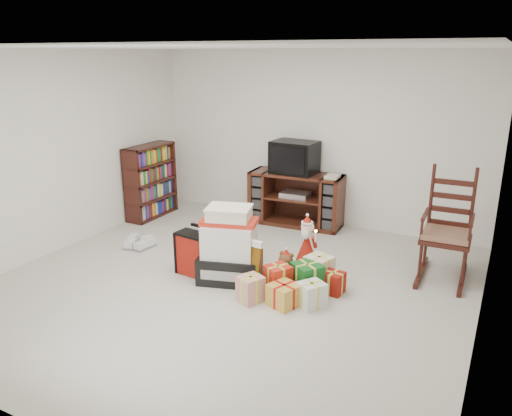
# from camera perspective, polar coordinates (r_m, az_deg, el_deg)

# --- Properties ---
(room) EXTENTS (5.01, 5.01, 2.51)m
(room) POSITION_cam_1_polar(r_m,az_deg,el_deg) (5.15, -3.24, 3.78)
(room) COLOR beige
(room) RESTS_ON ground
(tv_stand) EXTENTS (1.39, 0.56, 0.78)m
(tv_stand) POSITION_cam_1_polar(r_m,az_deg,el_deg) (7.37, 4.58, 1.03)
(tv_stand) COLOR #452113
(tv_stand) RESTS_ON floor
(bookshelf) EXTENTS (0.30, 0.91, 1.12)m
(bookshelf) POSITION_cam_1_polar(r_m,az_deg,el_deg) (7.87, -11.93, 2.87)
(bookshelf) COLOR #3C1610
(bookshelf) RESTS_ON floor
(rocking_chair) EXTENTS (0.55, 0.88, 1.31)m
(rocking_chair) POSITION_cam_1_polar(r_m,az_deg,el_deg) (6.01, 20.91, -3.38)
(rocking_chair) COLOR #3C1610
(rocking_chair) RESTS_ON floor
(gift_pile) EXTENTS (0.78, 0.66, 0.84)m
(gift_pile) POSITION_cam_1_polar(r_m,az_deg,el_deg) (5.56, -3.02, -4.73)
(gift_pile) COLOR black
(gift_pile) RESTS_ON floor
(red_suitcase) EXTENTS (0.41, 0.25, 0.59)m
(red_suitcase) POSITION_cam_1_polar(r_m,az_deg,el_deg) (5.76, -7.10, -5.22)
(red_suitcase) COLOR maroon
(red_suitcase) RESTS_ON floor
(stocking) EXTENTS (0.28, 0.14, 0.57)m
(stocking) POSITION_cam_1_polar(r_m,az_deg,el_deg) (5.36, -0.50, -6.54)
(stocking) COLOR #0B650D
(stocking) RESTS_ON floor
(teddy_bear) EXTENTS (0.24, 0.21, 0.36)m
(teddy_bear) POSITION_cam_1_polar(r_m,az_deg,el_deg) (5.58, 3.49, -7.00)
(teddy_bear) COLOR brown
(teddy_bear) RESTS_ON floor
(santa_figurine) EXTENTS (0.31, 0.30, 0.64)m
(santa_figurine) POSITION_cam_1_polar(r_m,az_deg,el_deg) (6.00, 5.79, -4.37)
(santa_figurine) COLOR maroon
(santa_figurine) RESTS_ON floor
(mrs_claus_figurine) EXTENTS (0.29, 0.28, 0.59)m
(mrs_claus_figurine) POSITION_cam_1_polar(r_m,az_deg,el_deg) (6.16, -0.86, -3.83)
(mrs_claus_figurine) COLOR maroon
(mrs_claus_figurine) RESTS_ON floor
(sneaker_pair) EXTENTS (0.38, 0.32, 0.11)m
(sneaker_pair) POSITION_cam_1_polar(r_m,az_deg,el_deg) (6.74, -13.31, -4.00)
(sneaker_pair) COLOR silver
(sneaker_pair) RESTS_ON floor
(gift_cluster) EXTENTS (0.74, 1.08, 0.25)m
(gift_cluster) POSITION_cam_1_polar(r_m,az_deg,el_deg) (5.32, 4.62, -8.69)
(gift_cluster) COLOR red
(gift_cluster) RESTS_ON floor
(crt_television) EXTENTS (0.66, 0.49, 0.47)m
(crt_television) POSITION_cam_1_polar(r_m,az_deg,el_deg) (7.24, 4.40, 5.80)
(crt_television) COLOR black
(crt_television) RESTS_ON tv_stand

